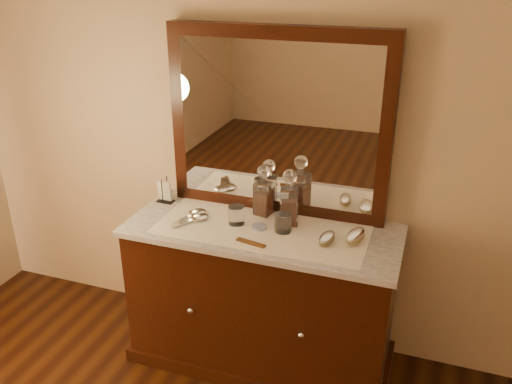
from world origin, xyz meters
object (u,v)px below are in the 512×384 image
napkin_rack (165,192)px  brush_far (355,236)px  brush_near (327,238)px  mirror_frame (278,123)px  dresser_cabinet (262,298)px  pin_dish (259,227)px  decanter_left (264,195)px  comb (251,243)px  decanter_right (289,203)px  hand_mirror_inner (196,218)px  hand_mirror_outer (194,214)px

napkin_rack → brush_far: size_ratio=0.82×
napkin_rack → brush_near: size_ratio=0.95×
mirror_frame → dresser_cabinet: bearing=-90.0°
napkin_rack → pin_dish: bearing=-12.6°
decanter_left → comb: bearing=-82.0°
napkin_rack → decanter_left: (0.59, 0.03, 0.05)m
pin_dish → decanter_right: (0.13, 0.10, 0.11)m
hand_mirror_inner → hand_mirror_outer: bearing=123.5°
dresser_cabinet → hand_mirror_outer: (-0.40, 0.01, 0.45)m
pin_dish → comb: bearing=-85.5°
mirror_frame → comb: (0.00, -0.42, -0.49)m
pin_dish → hand_mirror_inner: 0.36m
brush_near → napkin_rack: bearing=170.2°
dresser_cabinet → pin_dish: pin_dish is taller
comb → decanter_right: 0.32m
decanter_left → brush_far: (0.53, -0.14, -0.09)m
decanter_right → brush_near: (0.23, -0.13, -0.10)m
decanter_left → hand_mirror_inner: bearing=-149.0°
dresser_cabinet → napkin_rack: size_ratio=9.55×
dresser_cabinet → brush_near: brush_near is taller
comb → hand_mirror_inner: size_ratio=0.72×
hand_mirror_inner → napkin_rack: bearing=149.1°
decanter_left → hand_mirror_outer: size_ratio=1.22×
comb → decanter_right: decanter_right is taller
pin_dish → mirror_frame: bearing=87.2°
comb → brush_far: size_ratio=0.89×
decanter_right → pin_dish: bearing=-141.1°
dresser_cabinet → comb: comb is taller
mirror_frame → hand_mirror_outer: mirror_frame is taller
hand_mirror_inner → comb: bearing=-21.6°
pin_dish → brush_far: (0.49, 0.03, 0.02)m
dresser_cabinet → comb: (0.00, -0.18, 0.45)m
brush_far → decanter_right: bearing=169.2°
hand_mirror_inner → pin_dish: bearing=3.7°
mirror_frame → decanter_left: size_ratio=4.21×
pin_dish → brush_far: bearing=3.9°
comb → napkin_rack: 0.71m
comb → brush_near: 0.38m
brush_near → hand_mirror_outer: bearing=175.9°
decanter_right → hand_mirror_inner: size_ratio=1.39×
napkin_rack → hand_mirror_outer: bearing=-25.8°
mirror_frame → brush_far: bearing=-24.6°
pin_dish → hand_mirror_inner: (-0.35, -0.02, 0.00)m
decanter_left → brush_far: bearing=-14.4°
dresser_cabinet → decanter_left: 0.58m
comb → brush_far: (0.48, 0.20, 0.02)m
decanter_right → hand_mirror_inner: bearing=-165.3°
dresser_cabinet → napkin_rack: bearing=168.5°
brush_far → napkin_rack: bearing=174.6°
hand_mirror_inner → mirror_frame: bearing=37.1°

